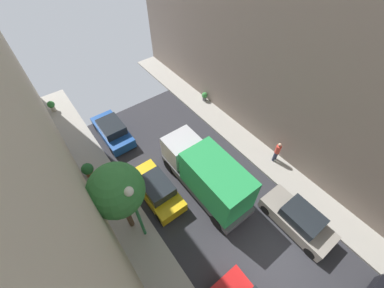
{
  "coord_description": "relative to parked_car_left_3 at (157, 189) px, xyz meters",
  "views": [
    {
      "loc": [
        -5.55,
        -0.29,
        13.84
      ],
      "look_at": [
        1.44,
        8.91,
        0.5
      ],
      "focal_mm": 22.39,
      "sensor_mm": 36.0,
      "label": 1
    }
  ],
  "objects": [
    {
      "name": "potted_plant_1",
      "position": [
        8.39,
        5.54,
        -0.12
      ],
      "size": [
        0.5,
        0.5,
        0.8
      ],
      "color": "slate",
      "rests_on": "sidewalk_right"
    },
    {
      "name": "ground",
      "position": [
        2.7,
        -7.11,
        -0.72
      ],
      "size": [
        32.0,
        32.0,
        0.0
      ],
      "primitive_type": "plane",
      "color": "#2D2D33"
    },
    {
      "name": "parked_car_left_3",
      "position": [
        0.0,
        0.0,
        0.0
      ],
      "size": [
        1.78,
        4.2,
        1.57
      ],
      "color": "gold",
      "rests_on": "ground"
    },
    {
      "name": "pedestrian",
      "position": [
        8.11,
        -2.68,
        0.35
      ],
      "size": [
        0.4,
        0.36,
        1.72
      ],
      "color": "#2D334C",
      "rests_on": "sidewalk_right"
    },
    {
      "name": "delivery_truck",
      "position": [
        2.7,
        -1.59,
        1.07
      ],
      "size": [
        2.26,
        6.6,
        3.38
      ],
      "color": "#4C4C51",
      "rests_on": "ground"
    },
    {
      "name": "potted_plant_2",
      "position": [
        -2.86,
        4.02,
        0.03
      ],
      "size": [
        0.78,
        0.78,
        1.07
      ],
      "color": "brown",
      "rests_on": "sidewalk_left"
    },
    {
      "name": "parked_car_right_2",
      "position": [
        5.4,
        -6.55,
        0.0
      ],
      "size": [
        1.78,
        4.2,
        1.57
      ],
      "color": "gray",
      "rests_on": "ground"
    },
    {
      "name": "parked_car_left_4",
      "position": [
        0.0,
        6.37,
        0.0
      ],
      "size": [
        1.78,
        4.2,
        1.57
      ],
      "color": "#194799",
      "rests_on": "ground"
    },
    {
      "name": "potted_plant_0",
      "position": [
        -2.82,
        12.25,
        -0.0
      ],
      "size": [
        0.59,
        0.59,
        0.97
      ],
      "color": "#B2A899",
      "rests_on": "sidewalk_left"
    },
    {
      "name": "street_tree_0",
      "position": [
        -2.24,
        -0.79,
        3.3
      ],
      "size": [
        2.69,
        2.69,
        5.25
      ],
      "color": "brown",
      "rests_on": "sidewalk_left"
    },
    {
      "name": "lamp_post",
      "position": [
        -1.9,
        -1.73,
        2.74
      ],
      "size": [
        0.44,
        0.44,
        4.96
      ],
      "color": "#26723F",
      "rests_on": "sidewalk_left"
    },
    {
      "name": "sidewalk_right",
      "position": [
        7.7,
        -7.11,
        -0.64
      ],
      "size": [
        2.0,
        44.0,
        0.15
      ],
      "primitive_type": "cube",
      "color": "#A8A399",
      "rests_on": "ground"
    }
  ]
}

